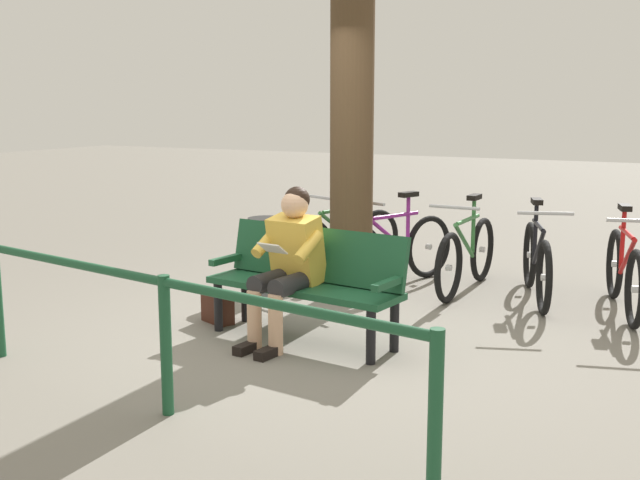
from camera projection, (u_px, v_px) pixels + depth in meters
name	position (u px, v px, depth m)	size (l,w,h in m)	color
ground_plane	(287.00, 340.00, 6.11)	(40.00, 40.00, 0.00)	slate
bench	(308.00, 275.00, 6.07)	(1.65, 0.69, 0.87)	#194C2D
person_reading	(288.00, 258.00, 5.94)	(0.53, 0.80, 1.20)	gold
handbag	(218.00, 309.00, 6.56)	(0.30, 0.14, 0.24)	#3F1E14
tree_trunk	(352.00, 117.00, 7.20)	(0.41, 0.41, 3.40)	#4C3823
litter_bin	(266.00, 255.00, 7.53)	(0.34, 0.34, 0.74)	slate
bicycle_purple	(624.00, 272.00, 6.85)	(0.59, 1.64, 0.94)	black
bicycle_silver	(537.00, 262.00, 7.27)	(0.66, 1.61, 0.94)	black
bicycle_orange	(467.00, 255.00, 7.61)	(0.48, 1.68, 0.94)	black
bicycle_black	(395.00, 250.00, 7.87)	(0.73, 1.58, 0.94)	black
bicycle_green	(345.00, 242.00, 8.31)	(0.69, 1.60, 0.94)	black
railing_fence	(165.00, 316.00, 4.56)	(3.59, 0.68, 0.85)	#194C2D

